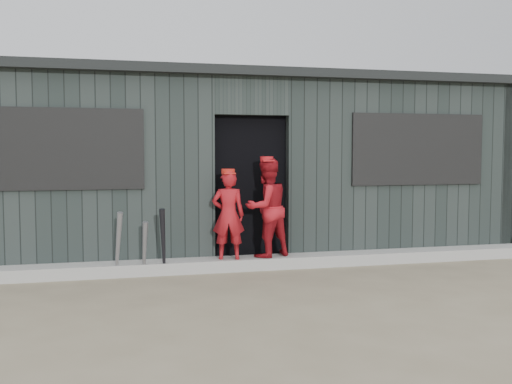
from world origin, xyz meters
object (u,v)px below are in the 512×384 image
object	(u,v)px
bat_right	(163,242)
player_red_left	(228,215)
dugout	(231,166)
player_grey_back	(263,216)
bat_mid	(144,249)
bat_left	(118,245)
player_red_right	(267,208)

from	to	relation	value
bat_right	player_red_left	distance (m)	0.90
dugout	bat_right	bearing A→B (deg)	-122.33
player_grey_back	dugout	world-z (taller)	dugout
bat_mid	dugout	world-z (taller)	dugout
bat_left	player_grey_back	size ratio (longest dim) A/B	0.67
bat_left	player_grey_back	xyz separation A→B (m)	(1.99, 0.86, 0.21)
bat_right	dugout	world-z (taller)	dugout
bat_mid	player_red_right	distance (m)	1.65
bat_left	bat_mid	size ratio (longest dim) A/B	1.21
bat_mid	bat_right	xyz separation A→B (m)	(0.22, -0.02, 0.08)
bat_left	bat_mid	world-z (taller)	bat_left
bat_right	player_red_right	xyz separation A→B (m)	(1.35, 0.22, 0.37)
player_red_right	player_grey_back	world-z (taller)	player_red_right
bat_left	bat_right	xyz separation A→B (m)	(0.53, 0.00, 0.01)
bat_right	player_grey_back	world-z (taller)	player_grey_back
player_red_left	dugout	size ratio (longest dim) A/B	0.14
dugout	bat_mid	bearing A→B (deg)	-127.19
bat_right	player_grey_back	distance (m)	1.70
player_grey_back	bat_right	bearing A→B (deg)	3.30
bat_mid	bat_left	bearing A→B (deg)	-175.52
player_grey_back	dugout	xyz separation A→B (m)	(-0.26, 1.05, 0.67)
player_red_left	player_red_right	size ratio (longest dim) A/B	0.88
player_red_right	dugout	distance (m)	1.75
player_red_left	player_grey_back	bearing A→B (deg)	-121.76
bat_left	player_red_right	xyz separation A→B (m)	(1.88, 0.23, 0.38)
bat_mid	dugout	bearing A→B (deg)	52.81
bat_right	bat_left	bearing A→B (deg)	-179.63
bat_right	player_red_right	bearing A→B (deg)	9.42
bat_mid	player_grey_back	size ratio (longest dim) A/B	0.56
player_red_left	player_grey_back	world-z (taller)	player_red_left
bat_mid	player_red_right	world-z (taller)	player_red_right
bat_mid	bat_right	world-z (taller)	bat_right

